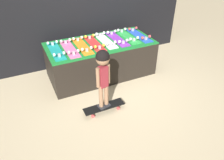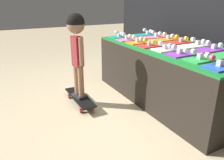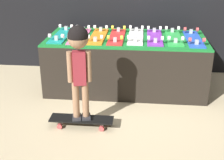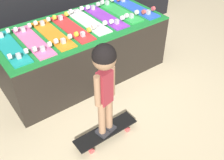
% 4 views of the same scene
% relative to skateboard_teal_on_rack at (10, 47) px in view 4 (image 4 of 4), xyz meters
% --- Properties ---
extents(ground_plane, '(16.00, 16.00, 0.00)m').
position_rel_skateboard_teal_on_rack_xyz_m(ground_plane, '(0.83, -0.61, -0.69)').
color(ground_plane, beige).
extents(display_rack, '(1.98, 0.93, 0.68)m').
position_rel_skateboard_teal_on_rack_xyz_m(display_rack, '(0.83, 0.01, -0.36)').
color(display_rack, black).
rests_on(display_rack, ground_plane).
extents(skateboard_teal_on_rack, '(0.19, 0.76, 0.09)m').
position_rel_skateboard_teal_on_rack_xyz_m(skateboard_teal_on_rack, '(0.00, 0.00, 0.00)').
color(skateboard_teal_on_rack, teal).
rests_on(skateboard_teal_on_rack, display_rack).
extents(skateboard_pink_on_rack, '(0.19, 0.76, 0.09)m').
position_rel_skateboard_teal_on_rack_xyz_m(skateboard_pink_on_rack, '(0.24, -0.02, 0.00)').
color(skateboard_pink_on_rack, pink).
rests_on(skateboard_pink_on_rack, display_rack).
extents(skateboard_orange_on_rack, '(0.19, 0.76, 0.09)m').
position_rel_skateboard_teal_on_rack_xyz_m(skateboard_orange_on_rack, '(0.47, -0.00, 0.00)').
color(skateboard_orange_on_rack, orange).
rests_on(skateboard_orange_on_rack, display_rack).
extents(skateboard_red_on_rack, '(0.19, 0.76, 0.09)m').
position_rel_skateboard_teal_on_rack_xyz_m(skateboard_red_on_rack, '(0.71, -0.00, 0.00)').
color(skateboard_red_on_rack, red).
rests_on(skateboard_red_on_rack, display_rack).
extents(skateboard_white_on_rack, '(0.19, 0.76, 0.09)m').
position_rel_skateboard_teal_on_rack_xyz_m(skateboard_white_on_rack, '(0.94, 0.03, 0.00)').
color(skateboard_white_on_rack, white).
rests_on(skateboard_white_on_rack, display_rack).
extents(skateboard_purple_on_rack, '(0.19, 0.76, 0.09)m').
position_rel_skateboard_teal_on_rack_xyz_m(skateboard_purple_on_rack, '(1.18, 0.02, 0.00)').
color(skateboard_purple_on_rack, purple).
rests_on(skateboard_purple_on_rack, display_rack).
extents(skateboard_green_on_rack, '(0.19, 0.76, 0.09)m').
position_rel_skateboard_teal_on_rack_xyz_m(skateboard_green_on_rack, '(1.42, 0.03, 0.00)').
color(skateboard_green_on_rack, green).
rests_on(skateboard_green_on_rack, display_rack).
extents(skateboard_blue_on_rack, '(0.19, 0.76, 0.09)m').
position_rel_skateboard_teal_on_rack_xyz_m(skateboard_blue_on_rack, '(1.65, -0.01, 0.00)').
color(skateboard_blue_on_rack, blue).
rests_on(skateboard_blue_on_rack, display_rack).
extents(skateboard_on_floor, '(0.66, 0.17, 0.09)m').
position_rel_skateboard_teal_on_rack_xyz_m(skateboard_on_floor, '(0.43, -1.04, -0.62)').
color(skateboard_on_floor, black).
rests_on(skateboard_on_floor, ground_plane).
extents(child, '(0.23, 0.20, 0.97)m').
position_rel_skateboard_teal_on_rack_xyz_m(child, '(0.43, -1.04, 0.08)').
color(child, '#2D2D33').
rests_on(child, skateboard_on_floor).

